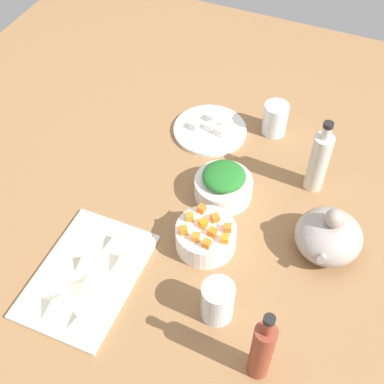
{
  "coord_description": "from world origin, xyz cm",
  "views": [
    {
      "loc": [
        77.59,
        33.17,
        106.83
      ],
      "look_at": [
        0.0,
        0.0,
        8.0
      ],
      "focal_mm": 48.24,
      "sensor_mm": 36.0,
      "label": 1
    }
  ],
  "objects": [
    {
      "name": "dumpling_1",
      "position": [
        27.14,
        -16.1,
        5.46
      ],
      "size": [
        5.01,
        4.96,
        2.91
      ],
      "primitive_type": "pyramid",
      "rotation": [
        0.0,
        0.0,
        2.95
      ],
      "color": "beige",
      "rests_on": "cutting_board"
    },
    {
      "name": "plate_tofu",
      "position": [
        -27.57,
        -6.04,
        3.6
      ],
      "size": [
        21.43,
        21.43,
        1.2
      ],
      "primitive_type": "cylinder",
      "color": "white",
      "rests_on": "tabletop"
    },
    {
      "name": "dumpling_2",
      "position": [
        39.35,
        -16.47,
        5.17
      ],
      "size": [
        6.53,
        6.17,
        2.33
      ],
      "primitive_type": "pyramid",
      "rotation": [
        0.0,
        0.0,
        6.13
      ],
      "color": "beige",
      "rests_on": "cutting_board"
    },
    {
      "name": "tofu_cube_4",
      "position": [
        -26.38,
        -2.37,
        5.3
      ],
      "size": [
        2.62,
        2.62,
        2.2
      ],
      "primitive_type": "cube",
      "rotation": [
        0.0,
        0.0,
        1.36
      ],
      "color": "#F6E6CC",
      "rests_on": "plate_tofu"
    },
    {
      "name": "tofu_cube_0",
      "position": [
        -31.15,
        -7.0,
        5.3
      ],
      "size": [
        2.78,
        2.78,
        2.2
      ],
      "primitive_type": "cube",
      "rotation": [
        0.0,
        0.0,
        2.82
      ],
      "color": "silver",
      "rests_on": "plate_tofu"
    },
    {
      "name": "carrot_cube_7",
      "position": [
        11.77,
        13.21,
        10.21
      ],
      "size": [
        2.23,
        2.23,
        1.8
      ],
      "primitive_type": "cube",
      "rotation": [
        0.0,
        0.0,
        0.28
      ],
      "color": "orange",
      "rests_on": "bowl_carrots"
    },
    {
      "name": "dumpling_5",
      "position": [
        23.52,
        -8.04,
        5.27
      ],
      "size": [
        7.19,
        7.37,
        2.54
      ],
      "primitive_type": "pyramid",
      "rotation": [
        0.0,
        0.0,
        1.27
      ],
      "color": "beige",
      "rests_on": "cutting_board"
    },
    {
      "name": "carrot_cube_0",
      "position": [
        13.91,
        6.89,
        10.21
      ],
      "size": [
        2.14,
        2.14,
        1.8
      ],
      "primitive_type": "cube",
      "rotation": [
        0.0,
        0.0,
        1.78
      ],
      "color": "orange",
      "rests_on": "bowl_carrots"
    },
    {
      "name": "chopped_greens_mound",
      "position": [
        -6.28,
        6.16,
        10.31
      ],
      "size": [
        12.47,
        12.3,
        3.45
      ],
      "primitive_type": "ellipsoid",
      "rotation": [
        0.0,
        0.0,
        3.03
      ],
      "color": "#226C25",
      "rests_on": "bowl_greens"
    },
    {
      "name": "bottle_0",
      "position": [
        34.75,
        29.38,
        12.41
      ],
      "size": [
        4.4,
        4.4,
        22.6
      ],
      "color": "brown",
      "rests_on": "tabletop"
    },
    {
      "name": "teapot",
      "position": [
        -0.23,
        34.92,
        8.31
      ],
      "size": [
        17.69,
        15.9,
        14.22
      ],
      "color": "#A1978E",
      "rests_on": "tabletop"
    },
    {
      "name": "dumpling_3",
      "position": [
        19.5,
        -12.27,
        5.32
      ],
      "size": [
        6.39,
        6.32,
        2.64
      ],
      "primitive_type": "pyramid",
      "rotation": [
        0.0,
        0.0,
        5.81
      ],
      "color": "beige",
      "rests_on": "cutting_board"
    },
    {
      "name": "dumpling_0",
      "position": [
        40.37,
        -9.4,
        5.02
      ],
      "size": [
        6.0,
        5.95,
        2.03
      ],
      "primitive_type": "pyramid",
      "rotation": [
        0.0,
        0.0,
        5.71
      ],
      "color": "beige",
      "rests_on": "cutting_board"
    },
    {
      "name": "tofu_cube_2",
      "position": [
        -30.08,
        -2.42,
        5.3
      ],
      "size": [
        2.39,
        2.39,
        2.2
      ],
      "primitive_type": "cube",
      "rotation": [
        0.0,
        0.0,
        0.09
      ],
      "color": "white",
      "rests_on": "plate_tofu"
    },
    {
      "name": "carrot_cube_1",
      "position": [
        8.61,
        12.71,
        10.21
      ],
      "size": [
        2.29,
        2.29,
        1.8
      ],
      "primitive_type": "cube",
      "rotation": [
        0.0,
        0.0,
        0.33
      ],
      "color": "orange",
      "rests_on": "bowl_carrots"
    },
    {
      "name": "bottle_1",
      "position": [
        -18.77,
        27.06,
        12.34
      ],
      "size": [
        5.07,
        5.07,
        22.23
      ],
      "color": "beige",
      "rests_on": "tabletop"
    },
    {
      "name": "carrot_cube_6",
      "position": [
        11.1,
        9.85,
        10.21
      ],
      "size": [
        2.02,
        2.02,
        1.8
      ],
      "primitive_type": "cube",
      "rotation": [
        0.0,
        0.0,
        3.01
      ],
      "color": "orange",
      "rests_on": "bowl_carrots"
    },
    {
      "name": "cutting_board",
      "position": [
        29.35,
        -13.9,
        3.5
      ],
      "size": [
        32.84,
        22.41,
        1.0
      ],
      "primitive_type": "cube",
      "rotation": [
        0.0,
        0.0,
        0.01
      ],
      "color": "silver",
      "rests_on": "tabletop"
    },
    {
      "name": "dumpling_4",
      "position": [
        32.72,
        -12.46,
        5.14
      ],
      "size": [
        6.71,
        6.91,
        2.27
      ],
      "primitive_type": "pyramid",
      "rotation": [
        0.0,
        0.0,
        1.77
      ],
      "color": "beige",
      "rests_on": "cutting_board"
    },
    {
      "name": "bowl_carrots",
      "position": [
        10.27,
        7.96,
        6.15
      ],
      "size": [
        14.56,
        14.56,
        6.31
      ],
      "primitive_type": "cylinder",
      "color": "white",
      "rests_on": "tabletop"
    },
    {
      "name": "drinking_glass_1",
      "position": [
        -34.99,
        11.08,
        7.86
      ],
      "size": [
        7.1,
        7.1,
        9.72
      ],
      "primitive_type": "cylinder",
      "color": "white",
      "rests_on": "tabletop"
    },
    {
      "name": "carrot_cube_5",
      "position": [
        9.05,
        3.24,
        10.21
      ],
      "size": [
        2.47,
        2.47,
        1.8
      ],
      "primitive_type": "cube",
      "rotation": [
        0.0,
        0.0,
        2.11
      ],
      "color": "orange",
      "rests_on": "bowl_carrots"
    },
    {
      "name": "carrot_cube_4",
      "position": [
        5.68,
        4.99,
        10.21
      ],
      "size": [
        2.18,
        2.18,
        1.8
      ],
      "primitive_type": "cube",
      "rotation": [
        0.0,
        0.0,
        1.33
      ],
      "color": "orange",
      "rests_on": "bowl_carrots"
    },
    {
      "name": "carrot_cube_3",
      "position": [
        13.26,
        3.46,
        10.21
      ],
      "size": [
        2.51,
        2.51,
        1.8
      ],
      "primitive_type": "cube",
      "rotation": [
        0.0,
        0.0,
        0.62
      ],
      "color": "orange",
      "rests_on": "bowl_carrots"
    },
    {
      "name": "tofu_cube_3",
      "position": [
        -27.15,
        -5.92,
        5.3
      ],
      "size": [
        2.6,
        2.6,
        2.2
      ],
      "primitive_type": "cube",
      "rotation": [
        0.0,
        0.0,
        1.37
      ],
      "color": "silver",
      "rests_on": "plate_tofu"
    },
    {
      "name": "carrot_cube_9",
      "position": [
        9.55,
        6.89,
        10.21
      ],
      "size": [
        2.52,
        2.52,
        1.8
      ],
      "primitive_type": "cube",
      "rotation": [
        0.0,
        0.0,
        0.92
      ],
      "color": "orange",
      "rests_on": "bowl_carrots"
    },
    {
      "name": "carrot_cube_8",
      "position": [
        14.66,
        9.86,
        10.21
      ],
      "size": [
        1.89,
        1.89,
        1.8
      ],
      "primitive_type": "cube",
      "rotation": [
        0.0,
        0.0,
        1.52
      ],
      "color": "orange",
      "rests_on": "bowl_carrots"
    },
    {
      "name": "drinking_glass_0",
      "position": [
        26.2,
        17.12,
        8.19
      ],
      "size": [
        7.21,
        7.21,
        10.39
      ],
      "primitive_type": "cylinder",
      "color": "white",
      "rests_on": "tabletop"
    },
    {
      "name": "bowl_greens",
      "position": [
        -6.28,
        6.16,
        5.79
      ],
      "size": [
        15.07,
        15.07,
        5.59
      ],
      "primitive_type": "cylinder",
      "color": "white",
      "rests_on": "tabletop"
    },
    {
      "name": "tofu_cube_1",
      "position": [
        -25.83,
        -10.31,
        5.3
      ],
      "size": [
        2.56,
        2.56,
        2.2
      ],
      "primitive_type": "cube",
      "rotation": [
        0.0,
        0.0,
        2.96
      ],
      "color": "silver",
      "rests_on": "plate_tofu"
    },
    {
      "name": "carrot_cube_2",
      "position": [
        6.98,
        8.95,
        10.21
      ],
      "size": [
        2.54,
        2.54,
        1.8
      ],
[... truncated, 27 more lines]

